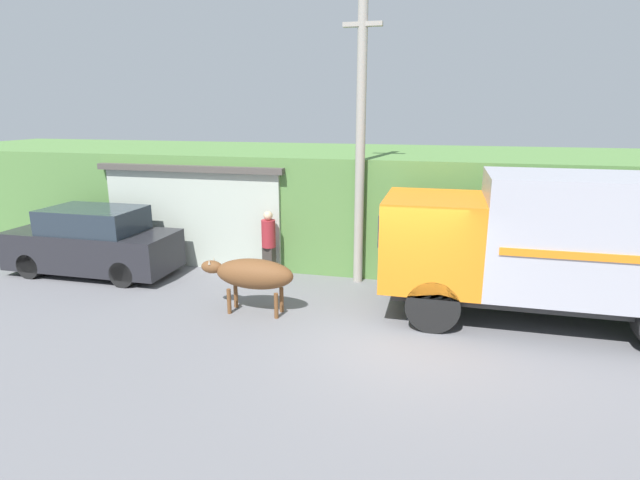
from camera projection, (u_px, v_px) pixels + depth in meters
ground_plane at (393, 338)px, 9.60m from camera, size 60.00×60.00×0.00m
hillside_embankment at (416, 203)px, 15.01m from camera, size 32.00×5.73×3.07m
building_backdrop at (211, 209)px, 14.75m from camera, size 5.36×2.70×2.82m
cargo_truck at (559, 243)px, 9.83m from camera, size 6.63×2.25×3.07m
brown_cow at (252, 274)px, 10.61m from camera, size 2.08×0.65×1.21m
parked_suv at (93, 243)px, 13.17m from camera, size 4.45×1.71×1.79m
pedestrian_on_hill at (269, 241)px, 12.87m from camera, size 0.45×0.45×1.76m
utility_pole at (361, 139)px, 11.88m from camera, size 0.90×0.23×6.96m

